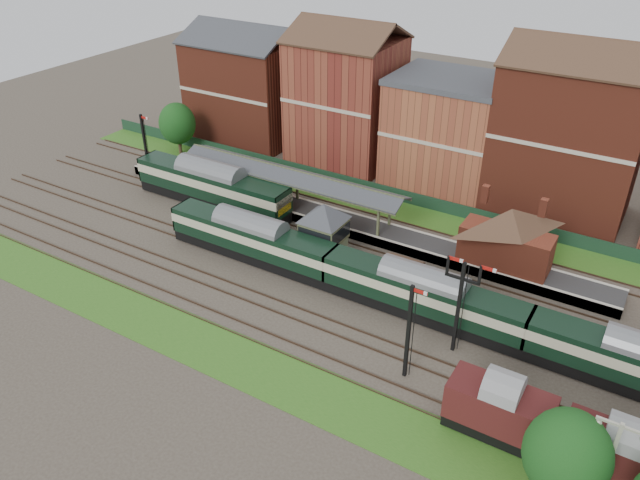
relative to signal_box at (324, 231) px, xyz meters
The scene contains 20 objects.
ground 5.45m from the signal_box, 47.29° to the right, with size 160.00×160.00×0.00m, color #473D33.
grass_back 13.47m from the signal_box, 76.76° to the left, with size 90.00×4.50×0.06m, color #2D6619.
grass_front 15.86m from the signal_box, 78.87° to the right, with size 90.00×5.00×0.06m, color #2D6619.
fence 15.25m from the signal_box, 78.50° to the left, with size 90.00×0.12×1.50m, color #193823.
platform 7.31m from the signal_box, 107.10° to the left, with size 55.00×3.40×1.00m, color #2D2D2D.
signal_box is the anchor object (origin of this frame).
brick_hut 8.25m from the signal_box, ahead, with size 3.20×2.64×2.94m.
station_building 16.37m from the signal_box, 23.43° to the left, with size 8.10×8.10×5.90m.
canopy 10.40m from the signal_box, 140.91° to the left, with size 26.00×3.89×4.08m.
semaphore_bracket 16.16m from the signal_box, 20.92° to the right, with size 3.60×0.25×8.18m.
semaphore_platform_end 27.41m from the signal_box, behind, with size 1.23×0.25×8.00m.
semaphore_siding 16.60m from the signal_box, 38.20° to the right, with size 1.23×0.25×8.00m.
yard_lamp 30.78m from the signal_box, 28.65° to the right, with size 2.60×0.22×7.00m.
town_backdrop 22.26m from the signal_box, 82.60° to the left, with size 69.00×10.00×16.00m.
dmu_train 11.71m from the signal_box, 16.16° to the right, with size 51.49×2.71×3.96m.
platform_railcar 16.35m from the signal_box, 168.53° to the left, with size 18.89×2.97×4.35m.
goods_van_a 23.77m from the signal_box, 31.05° to the right, with size 6.60×2.86×4.00m.
goods_van_b 30.17m from the signal_box, 23.97° to the right, with size 6.50×2.82×3.95m.
tree_far 29.44m from the signal_box, 32.16° to the right, with size 4.81×4.81×7.01m.
tree_back 31.61m from the signal_box, 156.88° to the left, with size 4.61×4.61×6.74m.
Camera 1 is at (22.32, -39.35, 31.98)m, focal length 35.00 mm.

